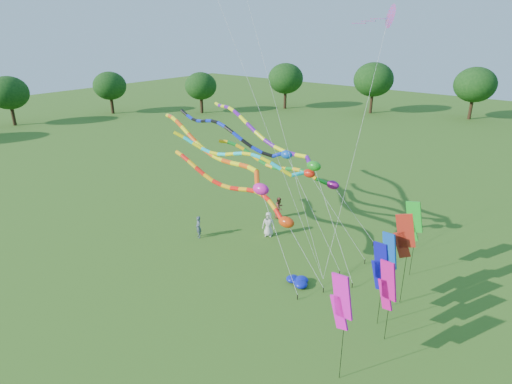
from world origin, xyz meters
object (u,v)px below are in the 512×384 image
Objects in this scene: tube_kite_red at (245,194)px; person_a at (268,224)px; blue_nylon_heap at (301,278)px; tube_kite_orange at (220,155)px; person_c at (279,208)px; person_b at (198,227)px.

tube_kite_red is 3.80m from person_a.
blue_nylon_heap is at bearing -1.80° from tube_kite_red.
person_a is at bearing 64.25° from tube_kite_orange.
person_a is at bearing -159.49° from person_c.
person_c is at bearing 110.84° from tube_kite_red.
tube_kite_orange is 12.86× the size of blue_nylon_heap.
person_b is at bearing -158.03° from tube_kite_red.
blue_nylon_heap is at bearing -137.70° from person_c.
blue_nylon_heap is at bearing 26.07° from person_b.
person_b is at bearing -166.98° from person_a.
person_b is at bearing 178.88° from blue_nylon_heap.
person_a reaches higher than person_b.
person_b is 6.55m from person_c.
tube_kite_orange is 5.39m from person_b.
tube_kite_orange is at bearing 166.82° from person_c.
tube_kite_red is at bearing 39.98° from person_b.
person_c reaches higher than blue_nylon_heap.
tube_kite_red is at bearing 169.00° from blue_nylon_heap.
tube_kite_orange reaches higher than blue_nylon_heap.
tube_kite_orange is 10.02× the size of person_b.
person_a is at bearing 68.77° from person_b.
tube_kite_orange reaches higher than person_b.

